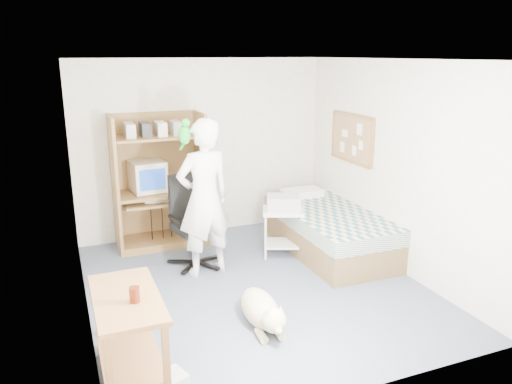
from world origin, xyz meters
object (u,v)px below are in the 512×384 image
office_chair (194,233)px  person (204,198)px  dog (262,310)px  printer_cart (283,225)px  computer_hutch (159,186)px  side_desk (128,326)px  bed (328,231)px

office_chair → person: person is taller
office_chair → dog: 1.73m
dog → printer_cart: size_ratio=1.60×
computer_hutch → person: (0.30, -1.16, 0.11)m
office_chair → printer_cart: size_ratio=1.75×
side_desk → computer_hutch: bearing=73.9°
bed → side_desk: 3.39m
computer_hutch → printer_cart: size_ratio=2.81×
computer_hutch → bed: computer_hutch is taller
computer_hutch → office_chair: 0.98m
person → dog: size_ratio=1.83×
office_chair → person: 0.62m
computer_hutch → bed: size_ratio=0.89×
bed → side_desk: bearing=-147.5°
person → printer_cart: 1.22m
bed → office_chair: office_chair is taller
side_desk → person: 2.16m
computer_hutch → person: person is taller
office_chair → side_desk: bearing=-129.4°
side_desk → office_chair: office_chair is taller
computer_hutch → bed: 2.35m
bed → printer_cart: 0.64m
bed → person: 1.82m
bed → person: (-1.70, -0.04, 0.64)m
bed → dog: size_ratio=1.98×
printer_cart → computer_hutch: bearing=166.5°
bed → dog: bed is taller
office_chair → dog: size_ratio=1.10×
person → printer_cart: person is taller
bed → side_desk: (-2.85, -1.82, 0.21)m
computer_hutch → office_chair: bearing=-74.7°
dog → printer_cart: bearing=61.6°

